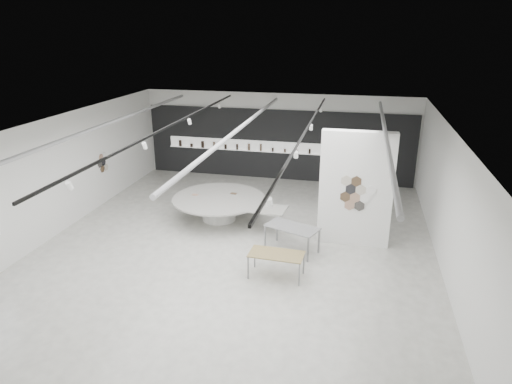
% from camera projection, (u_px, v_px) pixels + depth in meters
% --- Properties ---
extents(room, '(12.02, 14.02, 3.82)m').
position_uv_depth(room, '(233.00, 183.00, 13.61)').
color(room, beige).
rests_on(room, ground).
extents(back_wall_display, '(11.80, 0.27, 3.10)m').
position_uv_depth(back_wall_display, '(276.00, 145.00, 20.14)').
color(back_wall_display, black).
rests_on(back_wall_display, ground).
extents(partition_column, '(2.20, 0.38, 3.60)m').
position_uv_depth(partition_column, '(356.00, 189.00, 13.86)').
color(partition_column, white).
rests_on(partition_column, ground).
extents(display_island, '(4.27, 3.51, 0.83)m').
position_uv_depth(display_island, '(221.00, 205.00, 16.04)').
color(display_island, white).
rests_on(display_island, ground).
extents(sample_table_wood, '(1.51, 0.80, 0.69)m').
position_uv_depth(sample_table_wood, '(276.00, 255.00, 12.31)').
color(sample_table_wood, olive).
rests_on(sample_table_wood, ground).
extents(sample_table_stone, '(1.75, 1.30, 0.81)m').
position_uv_depth(sample_table_stone, '(292.00, 229.00, 13.70)').
color(sample_table_stone, gray).
rests_on(sample_table_stone, ground).
extents(kitchen_counter, '(1.71, 0.70, 1.34)m').
position_uv_depth(kitchen_counter, '(348.00, 176.00, 19.45)').
color(kitchen_counter, white).
rests_on(kitchen_counter, ground).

